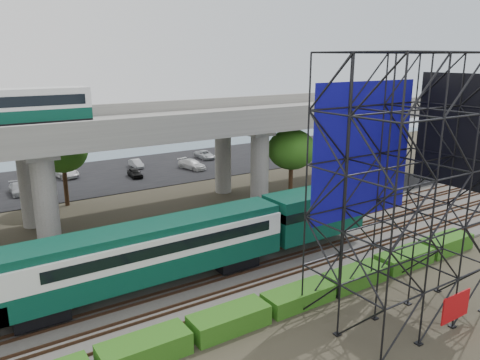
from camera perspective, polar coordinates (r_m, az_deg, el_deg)
ground at (r=32.53m, az=0.72°, el=-12.24°), size 140.00×140.00×0.00m
ballast_bed at (r=33.99m, az=-1.19°, el=-10.80°), size 90.00×12.00×0.20m
service_road at (r=40.89m, az=-7.56°, el=-6.47°), size 90.00×5.00×0.08m
parking_lot at (r=62.02m, az=-17.06°, el=0.39°), size 90.00×18.00×0.08m
harbor_water at (r=82.98m, az=-21.40°, el=3.53°), size 140.00×40.00×0.03m
rail_tracks at (r=33.91m, az=-1.19°, el=-10.53°), size 90.00×9.52×0.16m
commuter_train at (r=31.06m, az=-7.74°, el=-7.87°), size 29.30×3.06×4.30m
overpass at (r=43.38m, az=-12.09°, el=5.76°), size 80.00×12.00×12.40m
scaffold_tower at (r=27.71m, az=19.20°, el=-1.34°), size 9.36×6.36×15.00m
hedge_strip at (r=29.78m, az=7.14°, el=-13.85°), size 34.60×1.80×1.20m
trees at (r=42.82m, az=-16.77°, el=1.74°), size 40.94×16.94×7.69m
parked_cars at (r=61.58m, az=-16.77°, el=0.93°), size 37.30×9.90×1.30m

